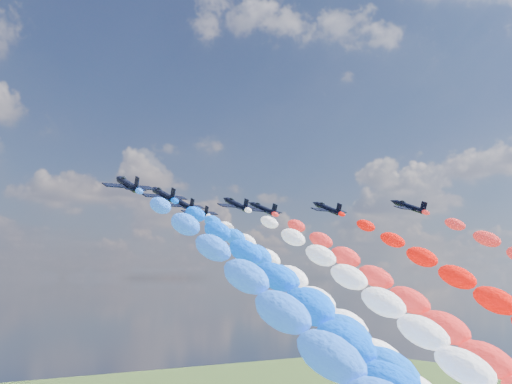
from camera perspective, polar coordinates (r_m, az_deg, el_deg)
jet_0 at (r=112.87m, az=-10.74°, el=0.64°), size 8.86×11.71×6.00m
jet_1 at (r=125.59m, az=-7.79°, el=-0.21°), size 8.58×11.52×6.00m
jet_2 at (r=141.26m, az=-6.13°, el=-1.02°), size 8.69×11.60×6.00m
trail_2 at (r=98.06m, az=9.22°, el=-14.85°), size 7.11×104.42×60.71m
jet_3 at (r=141.06m, az=-1.69°, el=-1.05°), size 8.72×11.62×6.00m
trail_3 at (r=100.86m, az=15.51°, el=-14.47°), size 7.11×104.42×60.71m
jet_4 at (r=155.08m, az=-4.84°, el=-1.59°), size 9.00×11.82×6.00m
trail_4 at (r=112.24m, az=9.08°, el=-13.88°), size 7.11×104.42×60.71m
jet_5 at (r=150.09m, az=0.60°, el=-1.42°), size 8.94×11.78×6.00m
trail_5 at (r=111.15m, az=17.16°, el=-13.71°), size 7.11×104.42×60.71m
jet_6 at (r=150.16m, az=6.04°, el=-1.39°), size 8.75×11.64×6.00m
jet_7 at (r=149.56m, az=12.76°, el=-1.23°), size 8.50×11.46×6.00m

